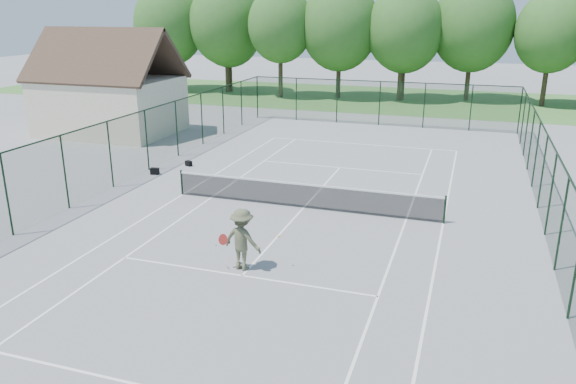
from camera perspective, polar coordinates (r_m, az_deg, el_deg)
name	(u,v)px	position (r m, az deg, el deg)	size (l,w,h in m)	color
ground	(304,208)	(22.73, 1.59, -1.63)	(140.00, 140.00, 0.00)	gray
grass_far	(401,100)	(51.44, 11.43, 9.17)	(80.00, 16.00, 0.01)	#477E36
court_lines	(304,208)	(22.72, 1.59, -1.62)	(11.05, 23.85, 0.01)	white
tennis_net	(304,194)	(22.54, 1.60, -0.25)	(11.08, 0.08, 1.10)	black
fence_enclosure	(304,171)	(22.25, 1.62, 2.16)	(18.05, 36.05, 3.02)	#18351D
utility_building	(108,84)	(37.95, -17.80, 10.37)	(8.60, 6.27, 6.63)	beige
tree_line_far	(406,30)	(50.90, 11.86, 15.84)	(39.40, 6.40, 9.70)	#3D301F
sports_bag_a	(155,171)	(28.06, -13.38, 2.07)	(0.40, 0.24, 0.32)	black
sports_bag_b	(189,163)	(29.24, -10.06, 2.88)	(0.34, 0.21, 0.27)	black
tennis_player	(242,239)	(17.22, -4.67, -4.82)	(1.96, 0.96, 1.96)	#53553B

